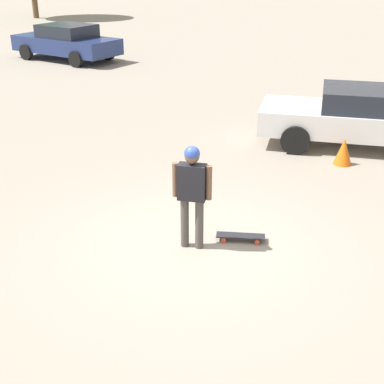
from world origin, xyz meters
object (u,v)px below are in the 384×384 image
object	(u,v)px
car_parked_near	(363,117)
traffic_cone	(344,152)
person	(192,187)
car_parked_far	(66,42)
skateboard	(241,236)

from	to	relation	value
car_parked_near	traffic_cone	bearing A→B (deg)	72.53
person	traffic_cone	world-z (taller)	person
traffic_cone	car_parked_near	bearing A→B (deg)	93.20
person	traffic_cone	size ratio (longest dim) A/B	2.85
car_parked_far	traffic_cone	xyz separation A→B (m)	(13.91, -5.31, -0.47)
person	car_parked_near	distance (m)	6.16
person	skateboard	bearing A→B (deg)	26.93
car_parked_near	traffic_cone	xyz separation A→B (m)	(0.08, -1.35, -0.44)
person	car_parked_far	xyz separation A→B (m)	(-13.20, 10.08, -0.26)
person	skateboard	xyz separation A→B (m)	(0.54, 0.59, -0.95)
skateboard	traffic_cone	size ratio (longest dim) A/B	1.34
person	skateboard	distance (m)	1.24
skateboard	car_parked_far	world-z (taller)	car_parked_far
skateboard	traffic_cone	bearing A→B (deg)	-120.14
person	car_parked_near	bearing A→B (deg)	63.40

